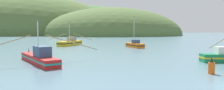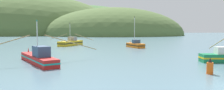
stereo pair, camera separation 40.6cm
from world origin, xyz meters
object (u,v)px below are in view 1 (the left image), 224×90
fishing_boat_red (39,58)px  channel_buoy (211,67)px  fishing_boat_yellow (70,43)px  fishing_boat_orange (135,45)px

fishing_boat_red → channel_buoy: size_ratio=10.18×
fishing_boat_yellow → channel_buoy: (11.17, -42.89, -0.14)m
fishing_boat_red → channel_buoy: 20.69m
fishing_boat_yellow → channel_buoy: 44.33m
fishing_boat_red → channel_buoy: bearing=-144.3°
fishing_boat_red → channel_buoy: (17.22, -11.47, -0.06)m
fishing_boat_orange → channel_buoy: fishing_boat_orange is taller
fishing_boat_orange → fishing_boat_yellow: bearing=46.4°
fishing_boat_yellow → fishing_boat_red: size_ratio=0.68×
fishing_boat_red → fishing_boat_yellow: bearing=-31.6°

